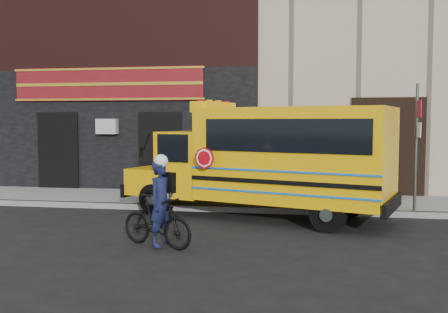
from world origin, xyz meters
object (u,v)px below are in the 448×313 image
Objects in this scene: bicycle at (157,221)px; cyclist at (162,205)px; sign_pole at (416,144)px; school_bus at (269,158)px.

bicycle is 0.34m from cyclist.
bicycle is 1.02× the size of cyclist.
sign_pole is 6.89m from cyclist.
cyclist is (-1.80, -3.34, -0.69)m from school_bus.
sign_pole is 7.00m from bicycle.
sign_pole is 2.06× the size of cyclist.
bicycle is at bearing -144.01° from sign_pole.
cyclist is (0.12, -0.06, 0.32)m from bicycle.
school_bus is 4.32× the size of bicycle.
sign_pole reaches higher than bicycle.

